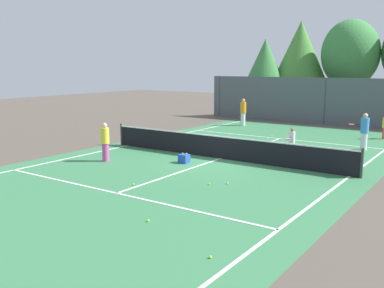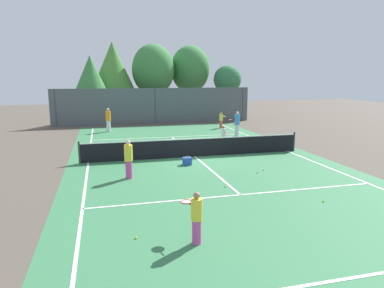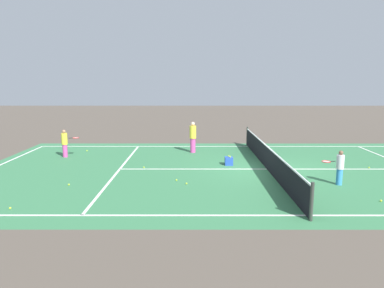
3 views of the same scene
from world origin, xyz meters
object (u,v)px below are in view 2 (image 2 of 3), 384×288
Objects in this scene: player_3 at (196,217)px; tennis_ball_8 at (264,170)px; tennis_ball_0 at (323,201)px; tennis_ball_1 at (136,238)px; player_2 at (221,120)px; player_5 at (129,159)px; tennis_ball_7 at (161,136)px; player_1 at (108,120)px; tennis_ball_2 at (175,141)px; tennis_ball_6 at (167,138)px; ball_crate at (187,161)px; tennis_ball_10 at (258,172)px; player_4 at (224,136)px; tennis_ball_3 at (248,143)px; tennis_ball_5 at (98,130)px; tennis_ball_4 at (225,186)px; player_0 at (237,123)px.

tennis_ball_8 is at bearing 51.54° from player_3.
tennis_ball_1 is (-6.50, -1.19, 0.00)m from tennis_ball_0.
player_5 is (-8.56, -12.84, 0.13)m from player_2.
tennis_ball_1 is 1.00× the size of tennis_ball_7.
tennis_ball_7 is 10.72m from tennis_ball_8.
player_1 reaches higher than tennis_ball_0.
tennis_ball_2 and tennis_ball_6 have the same top height.
ball_crate is 3.52m from tennis_ball_10.
player_4 is 19.48× the size of tennis_ball_10.
tennis_ball_10 is at bearing 41.03° from tennis_ball_1.
player_2 is 20.68× the size of tennis_ball_3.
player_1 is at bearing 126.35° from tennis_ball_2.
player_4 reaches higher than tennis_ball_1.
tennis_ball_6 is at bearing 128.18° from player_4.
player_3 is 5.39m from tennis_ball_0.
tennis_ball_2 is at bearing 107.52° from tennis_ball_8.
player_4 is at bearing -49.05° from tennis_ball_5.
tennis_ball_0 is at bearing -89.39° from player_4.
player_4 is 8.14m from player_5.
ball_crate is at bearing 99.07° from tennis_ball_4.
player_1 is at bearing 113.74° from tennis_ball_10.
player_5 is 24.86× the size of tennis_ball_6.
tennis_ball_1 and tennis_ball_4 have the same top height.
player_1 is 16.00m from tennis_ball_4.
player_3 is 20.98× the size of tennis_ball_2.
ball_crate is 3.68m from tennis_ball_8.
tennis_ball_10 is at bearing 99.07° from tennis_ball_0.
player_1 reaches higher than player_0.
tennis_ball_3 is (8.56, -7.32, -0.90)m from player_1.
tennis_ball_1 is (-3.20, -7.39, -0.15)m from ball_crate.
tennis_ball_7 is (4.44, -3.95, 0.00)m from tennis_ball_5.
player_0 is at bearing -92.71° from player_2.
tennis_ball_8 is (6.61, -13.53, -0.90)m from player_1.
tennis_ball_10 is (-2.43, -6.61, 0.00)m from tennis_ball_3.
player_4 is 0.78× the size of player_5.
tennis_ball_2 is at bearing 102.19° from tennis_ball_0.
player_3 is 0.84× the size of player_5.
player_3 is 7.88m from tennis_ball_8.
player_1 is 19.06m from tennis_ball_1.
tennis_ball_7 is 1.00× the size of tennis_ball_8.
player_4 is 2.11m from tennis_ball_3.
tennis_ball_7 is (1.87, 16.43, -0.69)m from player_3.
player_1 is at bearing 153.48° from player_0.
tennis_ball_5 is (-9.93, 1.15, -0.68)m from player_2.
ball_crate is 6.45× the size of tennis_ball_1.
player_5 is 24.86× the size of tennis_ball_8.
tennis_ball_2 is 1.00× the size of tennis_ball_4.
tennis_ball_3 is (4.46, -1.75, 0.00)m from tennis_ball_2.
player_0 is at bearing 66.28° from tennis_ball_4.
tennis_ball_2 is 1.00× the size of tennis_ball_6.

